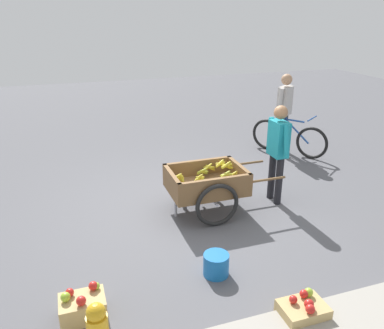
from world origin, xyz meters
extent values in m
plane|color=#56565B|center=(0.00, 0.00, 0.00)|extent=(24.00, 24.00, 0.00)
cube|color=brown|center=(-0.32, 0.14, 0.40)|extent=(1.10, 0.80, 0.10)
cube|color=brown|center=(0.20, 0.14, 0.57)|extent=(0.06, 0.80, 0.24)
cube|color=brown|center=(-0.84, 0.15, 0.57)|extent=(0.06, 0.80, 0.24)
cube|color=brown|center=(-0.32, 0.51, 0.57)|extent=(1.10, 0.06, 0.24)
cube|color=brown|center=(-0.32, -0.23, 0.57)|extent=(1.10, 0.06, 0.24)
torus|color=black|center=(-0.32, 0.58, 0.32)|extent=(0.64, 0.06, 0.64)
torus|color=black|center=(-0.32, -0.30, 0.32)|extent=(0.64, 0.06, 0.64)
cylinder|color=#9E9EA8|center=(-0.32, 0.14, 0.32)|extent=(0.04, 0.88, 0.04)
cylinder|color=brown|center=(-1.14, 0.49, 0.55)|extent=(0.55, 0.04, 0.04)
cylinder|color=brown|center=(-1.14, -0.19, 0.55)|extent=(0.55, 0.04, 0.04)
cylinder|color=#9E9EA8|center=(0.15, 0.14, 0.18)|extent=(0.04, 0.04, 0.35)
ellipsoid|color=gold|center=(-0.13, 0.22, 0.51)|extent=(0.18, 0.09, 0.13)
ellipsoid|color=gold|center=(-0.11, 0.23, 0.52)|extent=(0.19, 0.08, 0.05)
ellipsoid|color=gold|center=(-0.09, 0.23, 0.53)|extent=(0.18, 0.07, 0.14)
ellipsoid|color=gold|center=(-0.19, 0.26, 0.60)|extent=(0.19, 0.06, 0.13)
ellipsoid|color=gold|center=(-0.17, 0.26, 0.61)|extent=(0.19, 0.12, 0.05)
ellipsoid|color=gold|center=(-0.15, 0.27, 0.62)|extent=(0.17, 0.06, 0.16)
ellipsoid|color=gold|center=(-0.71, 0.02, 0.62)|extent=(0.18, 0.05, 0.12)
ellipsoid|color=gold|center=(-0.71, 0.02, 0.63)|extent=(0.19, 0.10, 0.10)
ellipsoid|color=gold|center=(-0.70, 0.03, 0.64)|extent=(0.18, 0.07, 0.05)
ellipsoid|color=gold|center=(-0.68, 0.03, 0.65)|extent=(0.19, 0.10, 0.10)
ellipsoid|color=gold|center=(-0.67, 0.04, 0.66)|extent=(0.18, 0.06, 0.14)
ellipsoid|color=gold|center=(0.01, 0.32, 0.53)|extent=(0.19, 0.10, 0.13)
ellipsoid|color=gold|center=(0.03, 0.33, 0.54)|extent=(0.19, 0.10, 0.05)
ellipsoid|color=gold|center=(0.05, 0.33, 0.55)|extent=(0.18, 0.07, 0.15)
ellipsoid|color=gold|center=(-0.76, 0.16, 0.53)|extent=(0.19, 0.06, 0.13)
ellipsoid|color=gold|center=(-0.74, 0.17, 0.54)|extent=(0.19, 0.10, 0.05)
ellipsoid|color=gold|center=(-0.72, 0.17, 0.55)|extent=(0.18, 0.05, 0.14)
ellipsoid|color=gold|center=(-0.11, 0.43, 0.55)|extent=(0.18, 0.08, 0.15)
ellipsoid|color=gold|center=(-0.08, 0.43, 0.56)|extent=(0.18, 0.07, 0.05)
ellipsoid|color=gold|center=(-0.06, 0.44, 0.57)|extent=(0.18, 0.11, 0.15)
ellipsoid|color=gold|center=(-0.38, 0.32, 0.50)|extent=(0.18, 0.09, 0.14)
ellipsoid|color=gold|center=(-0.37, 0.33, 0.51)|extent=(0.19, 0.09, 0.10)
ellipsoid|color=gold|center=(-0.36, 0.34, 0.52)|extent=(0.19, 0.08, 0.05)
ellipsoid|color=gold|center=(-0.35, 0.34, 0.53)|extent=(0.19, 0.11, 0.11)
ellipsoid|color=gold|center=(-0.34, 0.35, 0.54)|extent=(0.17, 0.10, 0.15)
ellipsoid|color=gold|center=(0.08, 0.09, 0.57)|extent=(0.18, 0.10, 0.14)
ellipsoid|color=gold|center=(0.09, 0.10, 0.58)|extent=(0.19, 0.05, 0.09)
ellipsoid|color=gold|center=(0.10, 0.11, 0.59)|extent=(0.18, 0.06, 0.05)
ellipsoid|color=gold|center=(0.11, 0.11, 0.60)|extent=(0.19, 0.06, 0.10)
ellipsoid|color=gold|center=(0.12, 0.12, 0.61)|extent=(0.18, 0.06, 0.14)
ellipsoid|color=gold|center=(-0.49, -0.14, 0.58)|extent=(0.18, 0.07, 0.14)
ellipsoid|color=gold|center=(-0.47, -0.14, 0.59)|extent=(0.19, 0.10, 0.05)
ellipsoid|color=gold|center=(-0.45, -0.13, 0.60)|extent=(0.18, 0.09, 0.13)
ellipsoid|color=gold|center=(-0.37, -0.09, 0.54)|extent=(0.18, 0.11, 0.14)
ellipsoid|color=gold|center=(-0.35, -0.09, 0.55)|extent=(0.18, 0.07, 0.04)
ellipsoid|color=gold|center=(-0.32, -0.08, 0.56)|extent=(0.18, 0.11, 0.14)
ellipsoid|color=gold|center=(-0.65, -0.08, 0.63)|extent=(0.18, 0.08, 0.13)
ellipsoid|color=gold|center=(-0.64, -0.08, 0.64)|extent=(0.19, 0.08, 0.09)
ellipsoid|color=gold|center=(-0.63, -0.07, 0.65)|extent=(0.19, 0.09, 0.08)
ellipsoid|color=gold|center=(-0.61, -0.07, 0.66)|extent=(0.18, 0.09, 0.14)
ellipsoid|color=gold|center=(-0.63, 0.20, 0.57)|extent=(0.17, 0.11, 0.16)
ellipsoid|color=gold|center=(-0.61, 0.21, 0.58)|extent=(0.19, 0.11, 0.08)
ellipsoid|color=gold|center=(-0.60, 0.22, 0.59)|extent=(0.19, 0.11, 0.08)
ellipsoid|color=gold|center=(-0.59, 0.22, 0.60)|extent=(0.18, 0.06, 0.13)
cylinder|color=black|center=(-1.47, 0.26, 0.38)|extent=(0.11, 0.11, 0.76)
cylinder|color=black|center=(-1.47, 0.04, 0.38)|extent=(0.11, 0.11, 0.76)
cube|color=teal|center=(-1.47, 0.15, 1.03)|extent=(0.20, 0.34, 0.54)
sphere|color=#9E704C|center=(-1.47, 0.15, 1.43)|extent=(0.21, 0.21, 0.21)
cylinder|color=teal|center=(-1.47, 0.37, 1.06)|extent=(0.08, 0.15, 0.49)
cylinder|color=teal|center=(-1.47, -0.07, 1.06)|extent=(0.08, 0.14, 0.49)
torus|color=black|center=(-3.13, -1.29, 0.33)|extent=(0.43, 0.57, 0.66)
torus|color=black|center=(-2.56, -2.11, 0.33)|extent=(0.43, 0.57, 0.66)
cylinder|color=#234C93|center=(-2.84, -1.70, 0.73)|extent=(0.37, 0.51, 0.04)
cylinder|color=#234C93|center=(-2.77, -1.80, 0.56)|extent=(0.09, 0.10, 0.45)
cylinder|color=#234C93|center=(-2.95, -1.55, 0.51)|extent=(0.33, 0.46, 0.43)
ellipsoid|color=black|center=(-2.76, -1.81, 0.82)|extent=(0.20, 0.08, 0.06)
cylinder|color=#234C93|center=(-3.10, -1.33, 0.83)|extent=(0.39, 0.29, 0.03)
cylinder|color=#4C4742|center=(-2.85, -1.88, 0.41)|extent=(0.11, 0.11, 0.82)
cylinder|color=#4C4742|center=(-2.67, -1.76, 0.41)|extent=(0.11, 0.11, 0.82)
cube|color=#B7B2AD|center=(-2.76, -1.82, 1.10)|extent=(0.39, 0.36, 0.58)
sphere|color=tan|center=(-2.76, -1.82, 1.53)|extent=(0.22, 0.22, 0.22)
cylinder|color=#B7B2AD|center=(-2.94, -1.95, 1.13)|extent=(0.08, 0.09, 0.52)
cylinder|color=#B7B2AD|center=(-2.58, -1.69, 1.13)|extent=(0.08, 0.12, 0.52)
sphere|color=gold|center=(1.49, 2.46, 0.59)|extent=(0.16, 0.16, 0.16)
cylinder|color=#1966B2|center=(0.10, 1.59, 0.13)|extent=(0.29, 0.29, 0.26)
cube|color=tan|center=(1.59, 1.80, 0.11)|extent=(0.44, 0.32, 0.22)
sphere|color=#99BF33|center=(1.44, 1.70, 0.26)|extent=(0.07, 0.07, 0.07)
sphere|color=red|center=(1.47, 1.70, 0.27)|extent=(0.09, 0.09, 0.09)
sphere|color=red|center=(1.60, 1.89, 0.27)|extent=(0.09, 0.09, 0.09)
sphere|color=#99BF33|center=(1.74, 1.78, 0.27)|extent=(0.09, 0.09, 0.09)
sphere|color=red|center=(1.70, 1.72, 0.26)|extent=(0.08, 0.08, 0.08)
cube|color=tan|center=(-0.40, 2.56, 0.11)|extent=(0.44, 0.32, 0.22)
sphere|color=red|center=(-0.42, 2.61, 0.27)|extent=(0.09, 0.09, 0.09)
sphere|color=red|center=(-0.39, 2.67, 0.26)|extent=(0.09, 0.09, 0.09)
sphere|color=red|center=(-0.46, 2.47, 0.26)|extent=(0.08, 0.08, 0.08)
sphere|color=#99BF33|center=(-0.51, 2.47, 0.26)|extent=(0.09, 0.09, 0.09)
sphere|color=red|center=(-0.32, 2.50, 0.26)|extent=(0.08, 0.08, 0.08)
camera|label=1|loc=(1.55, 5.03, 2.83)|focal=36.64mm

